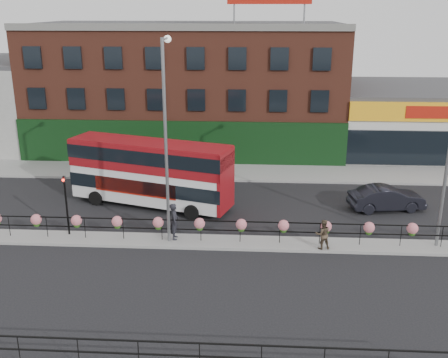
# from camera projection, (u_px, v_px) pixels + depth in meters

# --- Properties ---
(ground) EXTENTS (120.00, 120.00, 0.00)m
(ground) POSITION_uv_depth(u_px,v_px,m) (220.00, 244.00, 26.74)
(ground) COLOR black
(ground) RESTS_ON ground
(north_pavement) EXTENTS (60.00, 4.00, 0.15)m
(north_pavement) POSITION_uv_depth(u_px,v_px,m) (231.00, 172.00, 38.10)
(north_pavement) COLOR gray
(north_pavement) RESTS_ON ground
(median) EXTENTS (60.00, 1.60, 0.15)m
(median) POSITION_uv_depth(u_px,v_px,m) (220.00, 242.00, 26.72)
(median) COLOR gray
(median) RESTS_ON ground
(brick_building) EXTENTS (25.00, 12.21, 10.30)m
(brick_building) POSITION_uv_depth(u_px,v_px,m) (189.00, 86.00, 44.30)
(brick_building) COLOR brown
(brick_building) RESTS_ON ground
(supermarket) EXTENTS (15.00, 12.25, 5.30)m
(supermarket) POSITION_uv_depth(u_px,v_px,m) (426.00, 118.00, 43.87)
(supermarket) COLOR silver
(supermarket) RESTS_ON ground
(median_railing) EXTENTS (30.04, 0.56, 1.23)m
(median_railing) POSITION_uv_depth(u_px,v_px,m) (220.00, 225.00, 26.41)
(median_railing) COLOR black
(median_railing) RESTS_ON median
(south_railing) EXTENTS (20.04, 0.05, 1.12)m
(south_railing) POSITION_uv_depth(u_px,v_px,m) (138.00, 349.00, 16.98)
(south_railing) COLOR black
(south_railing) RESTS_ON south_pavement
(double_decker_bus) EXTENTS (10.13, 5.23, 4.00)m
(double_decker_bus) POSITION_uv_depth(u_px,v_px,m) (151.00, 167.00, 31.10)
(double_decker_bus) COLOR silver
(double_decker_bus) RESTS_ON ground
(car) EXTENTS (3.05, 4.93, 1.45)m
(car) POSITION_uv_depth(u_px,v_px,m) (387.00, 198.00, 31.02)
(car) COLOR black
(car) RESTS_ON ground
(pedestrian_a) EXTENTS (0.79, 0.60, 1.93)m
(pedestrian_a) POSITION_uv_depth(u_px,v_px,m) (174.00, 221.00, 26.69)
(pedestrian_a) COLOR black
(pedestrian_a) RESTS_ON median
(pedestrian_b) EXTENTS (0.91, 0.79, 1.52)m
(pedestrian_b) POSITION_uv_depth(u_px,v_px,m) (323.00, 234.00, 25.64)
(pedestrian_b) COLOR #4B3D2D
(pedestrian_b) RESTS_ON median
(lamp_column_west) EXTENTS (0.36, 1.77, 10.08)m
(lamp_column_west) POSITION_uv_depth(u_px,v_px,m) (166.00, 125.00, 25.13)
(lamp_column_west) COLOR slate
(lamp_column_west) RESTS_ON median
(traffic_light_median) EXTENTS (0.15, 0.28, 3.65)m
(traffic_light_median) POSITION_uv_depth(u_px,v_px,m) (65.00, 192.00, 26.80)
(traffic_light_median) COLOR black
(traffic_light_median) RESTS_ON median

